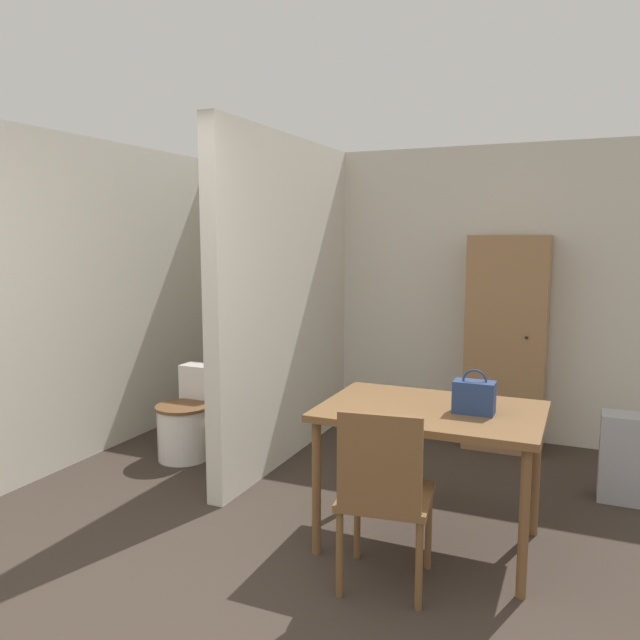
{
  "coord_description": "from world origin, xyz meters",
  "views": [
    {
      "loc": [
        1.56,
        -1.94,
        1.75
      ],
      "look_at": [
        -0.05,
        1.78,
        1.2
      ],
      "focal_mm": 35.0,
      "sensor_mm": 36.0,
      "label": 1
    }
  ],
  "objects": [
    {
      "name": "wall_back",
      "position": [
        0.0,
        3.56,
        1.25
      ],
      "size": [
        5.04,
        0.12,
        2.5
      ],
      "color": "beige",
      "rests_on": "ground_plane"
    },
    {
      "name": "wall_left",
      "position": [
        -2.08,
        1.75,
        1.25
      ],
      "size": [
        0.12,
        4.5,
        2.5
      ],
      "color": "beige",
      "rests_on": "ground_plane"
    },
    {
      "name": "partition_wall",
      "position": [
        -0.61,
        2.42,
        1.25
      ],
      "size": [
        0.12,
        2.17,
        2.5
      ],
      "color": "beige",
      "rests_on": "ground_plane"
    },
    {
      "name": "dining_table",
      "position": [
        0.79,
        1.4,
        0.71
      ],
      "size": [
        1.21,
        0.83,
        0.8
      ],
      "color": "brown",
      "rests_on": "ground_plane"
    },
    {
      "name": "wooden_chair",
      "position": [
        0.69,
        0.84,
        0.51
      ],
      "size": [
        0.5,
        0.5,
        0.94
      ],
      "rotation": [
        0.0,
        0.0,
        0.12
      ],
      "color": "brown",
      "rests_on": "ground_plane"
    },
    {
      "name": "toilet",
      "position": [
        -1.31,
        2.04,
        0.28
      ],
      "size": [
        0.43,
        0.57,
        0.7
      ],
      "color": "white",
      "rests_on": "ground_plane"
    },
    {
      "name": "handbag",
      "position": [
        1.02,
        1.38,
        0.89
      ],
      "size": [
        0.22,
        0.12,
        0.24
      ],
      "color": "navy",
      "rests_on": "dining_table"
    },
    {
      "name": "wooden_cabinet",
      "position": [
        0.97,
        3.28,
        0.88
      ],
      "size": [
        0.62,
        0.43,
        1.75
      ],
      "color": "#997047",
      "rests_on": "ground_plane"
    },
    {
      "name": "space_heater",
      "position": [
        1.82,
        2.49,
        0.29
      ],
      "size": [
        0.28,
        0.23,
        0.59
      ],
      "color": "#9E9EA3",
      "rests_on": "ground_plane"
    }
  ]
}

